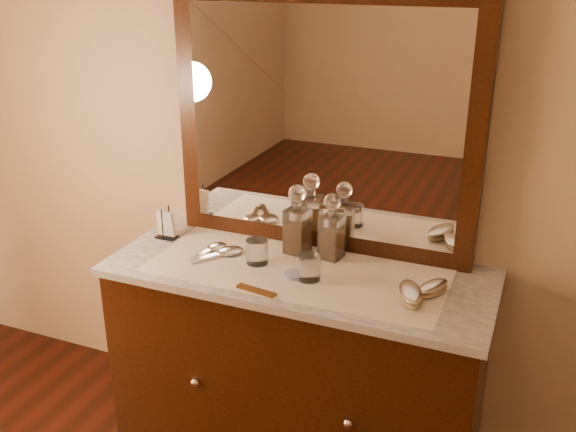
# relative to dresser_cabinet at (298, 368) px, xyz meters

# --- Properties ---
(dresser_cabinet) EXTENTS (1.40, 0.55, 0.82)m
(dresser_cabinet) POSITION_rel_dresser_cabinet_xyz_m (0.00, 0.00, 0.00)
(dresser_cabinet) COLOR black
(dresser_cabinet) RESTS_ON floor
(knob_left) EXTENTS (0.04, 0.04, 0.04)m
(knob_left) POSITION_rel_dresser_cabinet_xyz_m (-0.30, -0.28, 0.04)
(knob_left) COLOR silver
(knob_left) RESTS_ON dresser_cabinet
(knob_right) EXTENTS (0.04, 0.04, 0.04)m
(knob_right) POSITION_rel_dresser_cabinet_xyz_m (0.30, -0.28, 0.04)
(knob_right) COLOR silver
(knob_right) RESTS_ON dresser_cabinet
(marble_top) EXTENTS (1.44, 0.59, 0.03)m
(marble_top) POSITION_rel_dresser_cabinet_xyz_m (0.00, 0.00, 0.42)
(marble_top) COLOR white
(marble_top) RESTS_ON dresser_cabinet
(mirror_frame) EXTENTS (1.20, 0.08, 1.00)m
(mirror_frame) POSITION_rel_dresser_cabinet_xyz_m (0.00, 0.25, 0.94)
(mirror_frame) COLOR black
(mirror_frame) RESTS_ON marble_top
(mirror_glass) EXTENTS (1.06, 0.01, 0.86)m
(mirror_glass) POSITION_rel_dresser_cabinet_xyz_m (0.00, 0.21, 0.94)
(mirror_glass) COLOR white
(mirror_glass) RESTS_ON marble_top
(lace_runner) EXTENTS (1.10, 0.45, 0.00)m
(lace_runner) POSITION_rel_dresser_cabinet_xyz_m (0.00, -0.02, 0.44)
(lace_runner) COLOR silver
(lace_runner) RESTS_ON marble_top
(pin_dish) EXTENTS (0.10, 0.10, 0.01)m
(pin_dish) POSITION_rel_dresser_cabinet_xyz_m (0.01, -0.07, 0.45)
(pin_dish) COLOR silver
(pin_dish) RESTS_ON lace_runner
(comb) EXTENTS (0.15, 0.05, 0.01)m
(comb) POSITION_rel_dresser_cabinet_xyz_m (-0.07, -0.22, 0.45)
(comb) COLOR brown
(comb) RESTS_ON lace_runner
(napkin_rack) EXTENTS (0.09, 0.06, 0.13)m
(napkin_rack) POSITION_rel_dresser_cabinet_xyz_m (-0.61, 0.06, 0.49)
(napkin_rack) COLOR black
(napkin_rack) RESTS_ON marble_top
(decanter_left) EXTENTS (0.10, 0.10, 0.28)m
(decanter_left) POSITION_rel_dresser_cabinet_xyz_m (-0.06, 0.13, 0.55)
(decanter_left) COLOR brown
(decanter_left) RESTS_ON lace_runner
(decanter_right) EXTENTS (0.09, 0.09, 0.26)m
(decanter_right) POSITION_rel_dresser_cabinet_xyz_m (0.08, 0.13, 0.55)
(decanter_right) COLOR brown
(decanter_right) RESTS_ON lace_runner
(brush_near) EXTENTS (0.13, 0.19, 0.05)m
(brush_near) POSITION_rel_dresser_cabinet_xyz_m (0.44, -0.08, 0.47)
(brush_near) COLOR #907D58
(brush_near) RESTS_ON lace_runner
(brush_far) EXTENTS (0.12, 0.16, 0.04)m
(brush_far) POSITION_rel_dresser_cabinet_xyz_m (0.50, -0.00, 0.46)
(brush_far) COLOR #907D58
(brush_far) RESTS_ON lace_runner
(hand_mirror_outer) EXTENTS (0.09, 0.19, 0.02)m
(hand_mirror_outer) POSITION_rel_dresser_cabinet_xyz_m (-0.37, 0.03, 0.45)
(hand_mirror_outer) COLOR silver
(hand_mirror_outer) RESTS_ON lace_runner
(hand_mirror_inner) EXTENTS (0.17, 0.22, 0.02)m
(hand_mirror_inner) POSITION_rel_dresser_cabinet_xyz_m (-0.31, 0.00, 0.45)
(hand_mirror_inner) COLOR silver
(hand_mirror_inner) RESTS_ON lace_runner
(tumblers) EXTENTS (0.31, 0.13, 0.09)m
(tumblers) POSITION_rel_dresser_cabinet_xyz_m (-0.05, -0.04, 0.49)
(tumblers) COLOR white
(tumblers) RESTS_ON lace_runner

